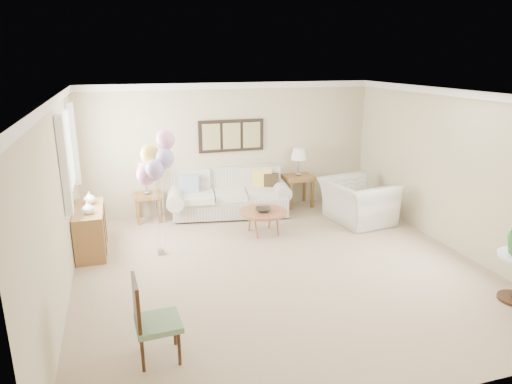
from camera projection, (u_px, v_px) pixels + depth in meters
ground_plane at (280, 267)px, 6.95m from camera, size 6.00×6.00×0.00m
room_shell at (272, 163)px, 6.54m from camera, size 6.04×6.04×2.60m
wall_art_triptych at (231, 136)px, 9.23m from camera, size 1.35×0.06×0.65m
sofa at (229, 197)px, 9.24m from camera, size 2.62×1.27×0.92m
end_table_left at (147, 198)px, 8.81m from camera, size 0.51×0.46×0.55m
end_table_right at (298, 180)px, 9.72m from camera, size 0.61×0.55×0.67m
lamp_left at (145, 169)px, 8.64m from camera, size 0.36×0.36×0.64m
lamp_right at (299, 155)px, 9.56m from camera, size 0.33×0.33×0.58m
coffee_table at (263, 213)px, 8.19m from camera, size 0.85×0.85×0.43m
decor_bowl at (263, 210)px, 8.13m from camera, size 0.35×0.35×0.07m
armchair at (357, 201)px, 8.79m from camera, size 1.24×1.38×0.82m
accent_chair at (151, 318)px, 4.72m from camera, size 0.49×0.49×0.94m
credenza at (90, 230)px, 7.45m from camera, size 0.46×1.20×0.74m
vase_white at (88, 208)px, 7.07m from camera, size 0.22×0.22×0.20m
vase_sage at (89, 198)px, 7.54m from camera, size 0.26×0.26×0.21m
balloon_cluster at (156, 160)px, 6.96m from camera, size 0.62×0.53×2.04m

